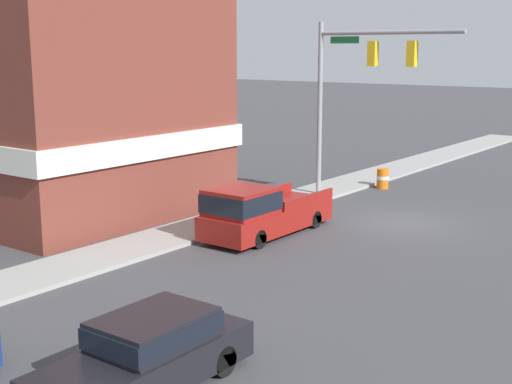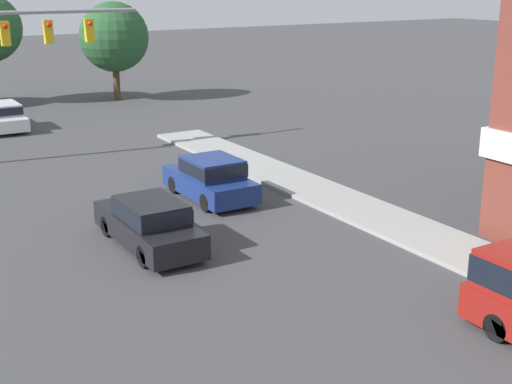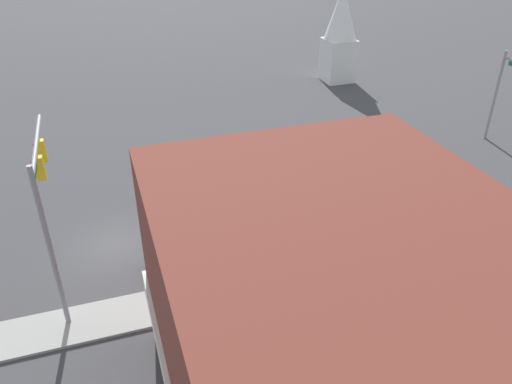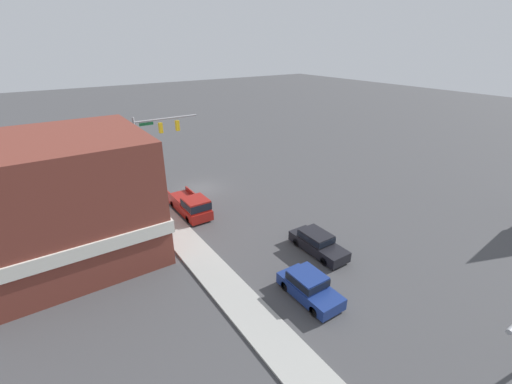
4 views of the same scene
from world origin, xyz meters
TOP-DOWN VIEW (x-y plane):
  - far_signal_assembly at (-2.42, 29.10)m, footprint 8.80×0.49m
  - car_lead at (-2.00, 15.77)m, footprint 1.77×4.82m
  - car_distant at (-1.86, 36.25)m, footprint 1.92×4.89m
  - car_oncoming at (1.89, 19.13)m, footprint 1.89×4.28m
  - backdrop_tree_center at (6.97, 42.12)m, footprint 4.54×4.54m

SIDE VIEW (x-z plane):
  - car_distant at x=-1.86m, z-range 0.03..1.48m
  - car_lead at x=-2.00m, z-range 0.03..1.56m
  - car_oncoming at x=1.89m, z-range 0.03..1.62m
  - backdrop_tree_center at x=6.97m, z-range 0.92..7.34m
  - far_signal_assembly at x=-2.42m, z-range 1.69..8.63m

